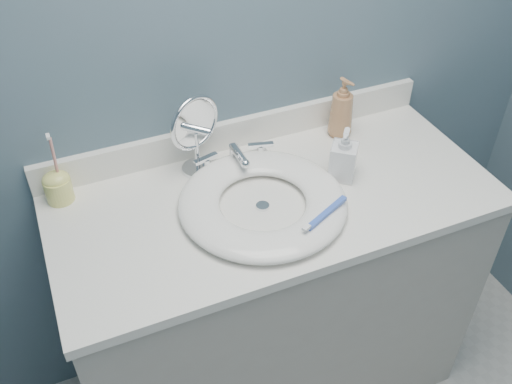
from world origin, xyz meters
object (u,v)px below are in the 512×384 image
soap_bottle_amber (342,108)px  toothbrush_holder (58,186)px  soap_bottle_clear (344,154)px  makeup_mirror (195,132)px

soap_bottle_amber → toothbrush_holder: 0.85m
soap_bottle_amber → soap_bottle_clear: soap_bottle_amber is taller
soap_bottle_clear → toothbrush_holder: bearing=-157.0°
soap_bottle_amber → toothbrush_holder: (-0.85, 0.02, -0.05)m
makeup_mirror → soap_bottle_clear: 0.41m
makeup_mirror → toothbrush_holder: bearing=154.5°
soap_bottle_amber → toothbrush_holder: size_ratio=0.92×
makeup_mirror → toothbrush_holder: (-0.38, 0.02, -0.08)m
makeup_mirror → soap_bottle_amber: (0.46, -0.00, -0.04)m
makeup_mirror → toothbrush_holder: size_ratio=1.15×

